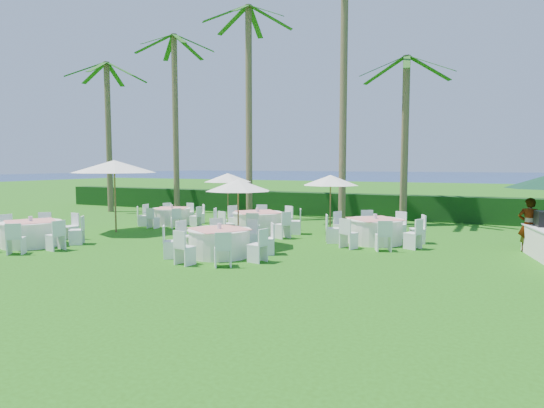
{
  "coord_description": "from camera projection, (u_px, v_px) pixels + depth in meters",
  "views": [
    {
      "loc": [
        7.68,
        -10.79,
        2.7
      ],
      "look_at": [
        1.08,
        3.73,
        1.3
      ],
      "focal_mm": 30.0,
      "sensor_mm": 36.0,
      "label": 1
    }
  ],
  "objects": [
    {
      "name": "banquet_table_e",
      "position": [
        258.0,
        222.0,
        17.68
      ],
      "size": [
        3.33,
        3.33,
        1.02
      ],
      "color": "white",
      "rests_on": "ground"
    },
    {
      "name": "umbrella_b",
      "position": [
        238.0,
        185.0,
        14.71
      ],
      "size": [
        2.16,
        2.16,
        2.22
      ],
      "color": "brown",
      "rests_on": "ground"
    },
    {
      "name": "banquet_table_a",
      "position": [
        31.0,
        233.0,
        15.02
      ],
      "size": [
        3.3,
        3.3,
        0.99
      ],
      "color": "white",
      "rests_on": "ground"
    },
    {
      "name": "umbrella_d",
      "position": [
        331.0,
        180.0,
        17.4
      ],
      "size": [
        2.19,
        2.19,
        2.29
      ],
      "color": "brown",
      "rests_on": "ground"
    },
    {
      "name": "palm_d",
      "position": [
        405.0,
        131.0,
        20.2
      ],
      "size": [
        4.19,
        4.39,
        7.47
      ],
      "color": "brown",
      "rests_on": "ground"
    },
    {
      "name": "umbrella_c",
      "position": [
        228.0,
        178.0,
        20.54
      ],
      "size": [
        2.19,
        2.19,
        2.3
      ],
      "color": "brown",
      "rests_on": "ground"
    },
    {
      "name": "banquet_table_b",
      "position": [
        219.0,
        242.0,
        13.34
      ],
      "size": [
        3.25,
        3.25,
        0.98
      ],
      "color": "white",
      "rests_on": "ground"
    },
    {
      "name": "ocean",
      "position": [
        442.0,
        176.0,
        105.68
      ],
      "size": [
        260.0,
        260.0,
        0.0
      ],
      "primitive_type": "plane",
      "color": "#071D4B",
      "rests_on": "ground"
    },
    {
      "name": "palm_b",
      "position": [
        249.0,
        104.0,
        22.06
      ],
      "size": [
        4.24,
        4.37,
        10.3
      ],
      "color": "brown",
      "rests_on": "ground"
    },
    {
      "name": "palm_f",
      "position": [
        108.0,
        130.0,
        25.57
      ],
      "size": [
        4.38,
        4.22,
        8.4
      ],
      "color": "brown",
      "rests_on": "ground"
    },
    {
      "name": "palm_a",
      "position": [
        175.0,
        116.0,
        24.98
      ],
      "size": [
        4.23,
        4.38,
        9.75
      ],
      "color": "brown",
      "rests_on": "ground"
    },
    {
      "name": "banquet_table_d",
      "position": [
        172.0,
        216.0,
        20.35
      ],
      "size": [
        2.96,
        2.96,
        0.91
      ],
      "color": "white",
      "rests_on": "ground"
    },
    {
      "name": "staff_person",
      "position": [
        529.0,
        225.0,
        13.91
      ],
      "size": [
        0.67,
        0.5,
        1.69
      ],
      "primitive_type": "imported",
      "rotation": [
        0.0,
        0.0,
        2.98
      ],
      "color": "gray",
      "rests_on": "ground"
    },
    {
      "name": "banquet_table_f",
      "position": [
        375.0,
        230.0,
        15.56
      ],
      "size": [
        3.26,
        3.26,
        1.01
      ],
      "color": "white",
      "rests_on": "ground"
    },
    {
      "name": "hedge",
      "position": [
        318.0,
        204.0,
        24.02
      ],
      "size": [
        34.0,
        1.0,
        1.2
      ],
      "primitive_type": "cube",
      "color": "black",
      "rests_on": "ground"
    },
    {
      "name": "ground",
      "position": [
        185.0,
        257.0,
        13.19
      ],
      "size": [
        120.0,
        120.0,
        0.0
      ],
      "primitive_type": "plane",
      "color": "#215A0F",
      "rests_on": "ground"
    },
    {
      "name": "umbrella_a",
      "position": [
        114.0,
        167.0,
        17.86
      ],
      "size": [
        3.22,
        3.22,
        2.86
      ],
      "color": "brown",
      "rests_on": "ground"
    },
    {
      "name": "palm_c",
      "position": [
        344.0,
        75.0,
        19.83
      ],
      "size": [
        4.17,
        4.4,
        12.17
      ],
      "color": "brown",
      "rests_on": "ground"
    }
  ]
}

